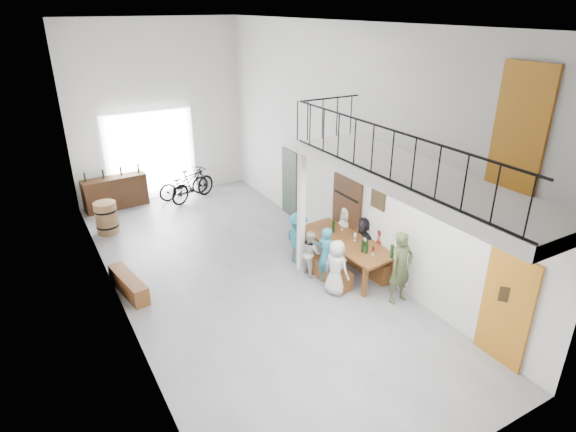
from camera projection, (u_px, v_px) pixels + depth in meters
floor at (243, 274)px, 11.30m from camera, size 12.00×12.00×0.00m
room_walls at (237, 125)px, 9.86m from camera, size 12.00×12.00×12.00m
gateway_portal at (151, 156)px, 15.26m from camera, size 2.80×0.08×2.80m
right_wall_decor at (391, 211)px, 10.34m from camera, size 0.07×8.28×5.07m
balcony at (413, 180)px, 8.52m from camera, size 1.52×5.62×4.00m
tasting_table at (347, 244)px, 11.20m from camera, size 1.29×2.61×0.79m
bench_inner at (321, 267)px, 11.18m from camera, size 0.50×1.87×0.43m
bench_wall at (356, 256)px, 11.61m from camera, size 0.38×2.22×0.51m
tableware at (357, 239)px, 10.91m from camera, size 0.34×1.45×0.35m
side_bench at (129, 284)px, 10.51m from camera, size 0.57×1.52×0.42m
oak_barrel at (106, 218)px, 13.18m from camera, size 0.61×0.61×0.90m
serving_counter at (115, 192)px, 14.81m from camera, size 1.92×0.68×1.00m
counter_bottles at (112, 173)px, 14.58m from camera, size 1.64×0.14×0.28m
guest_left_a at (336, 267)px, 10.34m from camera, size 0.56×0.70×1.27m
guest_left_b at (326, 255)px, 10.72m from camera, size 0.47×0.58×1.37m
guest_left_c at (310, 252)px, 11.15m from camera, size 0.43×0.54×1.09m
guest_left_d at (298, 238)px, 11.57m from camera, size 0.49×0.85×1.31m
guest_right_a at (380, 251)px, 11.17m from camera, size 0.34×0.69×1.14m
guest_right_b at (364, 241)px, 11.51m from camera, size 0.75×1.22×1.25m
guest_right_c at (346, 230)px, 12.07m from camera, size 0.42×0.63×1.25m
host_standing at (401, 268)px, 10.00m from camera, size 0.61×0.43×1.60m
potted_plant at (323, 238)px, 12.59m from camera, size 0.46×0.43×0.41m
bicycle_near at (184, 184)px, 15.62m from camera, size 1.81×0.85×0.91m
bicycle_far at (193, 184)px, 15.35m from camera, size 1.84×1.18×1.07m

